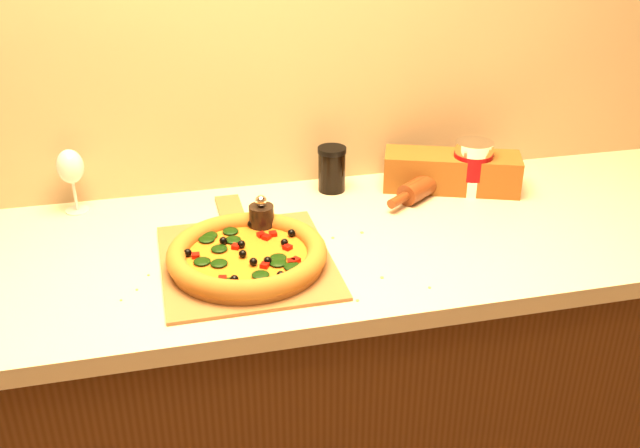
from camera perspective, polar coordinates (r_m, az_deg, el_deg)
The scene contains 10 objects.
cabinet at distance 1.87m, azimuth -3.38°, elevation -14.28°, with size 2.80×0.65×0.86m, color #49270F.
countertop at distance 1.61m, azimuth -3.81°, elevation -2.12°, with size 2.84×0.68×0.04m, color #C4B599.
pizza_peel at distance 1.54m, azimuth -5.99°, elevation -2.68°, with size 0.36×0.54×0.01m.
pizza at distance 1.49m, azimuth -5.84°, elevation -2.48°, with size 0.33×0.33×0.05m.
pepper_grinder at distance 1.60m, azimuth -4.69°, elevation 0.26°, with size 0.06×0.06×0.11m.
rolling_pin at distance 1.87m, azimuth 9.25°, elevation 3.57°, with size 0.34×0.26×0.06m.
coffee_canister at distance 1.86m, azimuth 12.10°, elevation 4.56°, with size 0.10×0.10×0.13m.
bread_bag at distance 1.87m, azimuth 10.47°, elevation 4.15°, with size 0.34×0.11×0.09m, color brown.
wine_glass at distance 1.80m, azimuth -19.34°, elevation 4.23°, with size 0.06×0.06×0.16m.
dark_jar at distance 1.83m, azimuth 0.95°, elevation 4.43°, with size 0.07×0.07×0.12m.
Camera 1 is at (-0.22, 0.04, 1.66)m, focal length 40.00 mm.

